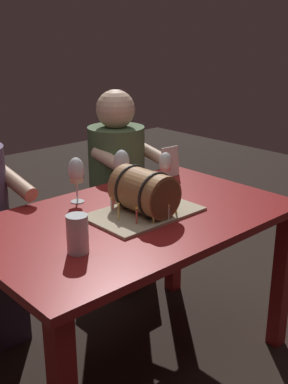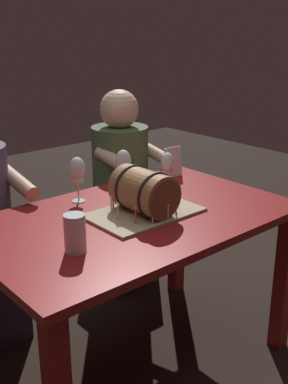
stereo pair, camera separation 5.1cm
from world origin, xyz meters
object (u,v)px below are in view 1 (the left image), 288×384
wine_glass_amber (122,164)px  barrel_cake (144,194)px  wine_glass_white (76,172)px  menu_card (170,162)px  dining_table (135,240)px  wine_glass_rose (165,164)px  beer_pint (78,236)px  person_seated_right (118,199)px

wine_glass_amber → barrel_cake: bearing=-112.6°
wine_glass_white → menu_card: size_ratio=1.31×
dining_table → barrel_cake: barrel_cake is taller
wine_glass_rose → beer_pint: (-0.72, -0.29, -0.06)m
dining_table → wine_glass_amber: (0.16, 0.27, 0.26)m
wine_glass_amber → wine_glass_rose: size_ratio=1.12×
person_seated_right → wine_glass_amber: bearing=-126.4°
barrel_cake → wine_glass_amber: (0.12, 0.29, 0.05)m
barrel_cake → menu_card: barrel_cake is taller
beer_pint → wine_glass_rose: bearing=22.0°
barrel_cake → wine_glass_white: wine_glass_white is taller
wine_glass_rose → menu_card: wine_glass_rose is taller
dining_table → menu_card: (0.51, 0.29, 0.20)m
dining_table → wine_glass_amber: 0.40m
barrel_cake → person_seated_right: 0.84m
wine_glass_white → wine_glass_amber: wine_glass_white is taller
barrel_cake → beer_pint: barrel_cake is taller
wine_glass_white → wine_glass_rose: wine_glass_white is taller
dining_table → wine_glass_rose: wine_glass_rose is taller
dining_table → person_seated_right: person_seated_right is taller
menu_card → wine_glass_white: bearing=-176.7°
beer_pint → person_seated_right: (0.82, 0.79, -0.27)m
dining_table → beer_pint: beer_pint is taller
dining_table → beer_pint: bearing=-161.0°
dining_table → person_seated_right: bearing=56.1°
wine_glass_white → menu_card: bearing=-0.6°
person_seated_right → barrel_cake: bearing=-121.0°
dining_table → person_seated_right: 0.79m
person_seated_right → wine_glass_rose: bearing=-101.5°
barrel_cake → wine_glass_amber: bearing=67.4°
beer_pint → barrel_cake: bearing=15.0°
dining_table → wine_glass_rose: size_ratio=7.34×
wine_glass_white → person_seated_right: size_ratio=0.18×
wine_glass_amber → beer_pint: size_ratio=1.48×
wine_glass_rose → person_seated_right: (0.10, 0.50, -0.34)m
wine_glass_white → beer_pint: bearing=-124.7°
dining_table → wine_glass_white: wine_glass_white is taller
barrel_cake → wine_glass_amber: 0.32m
dining_table → wine_glass_white: 0.40m
dining_table → person_seated_right: (0.44, 0.65, -0.09)m
beer_pint → dining_table: bearing=19.0°
person_seated_right → dining_table: bearing=-123.9°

